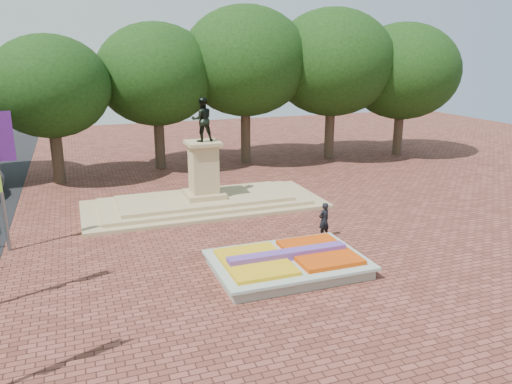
# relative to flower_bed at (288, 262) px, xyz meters

# --- Properties ---
(ground) EXTENTS (90.00, 90.00, 0.00)m
(ground) POSITION_rel_flower_bed_xyz_m (-1.03, 2.00, -0.38)
(ground) COLOR brown
(ground) RESTS_ON ground
(flower_bed) EXTENTS (6.30, 4.30, 0.91)m
(flower_bed) POSITION_rel_flower_bed_xyz_m (0.00, 0.00, 0.00)
(flower_bed) COLOR gray
(flower_bed) RESTS_ON ground
(monument) EXTENTS (14.00, 6.00, 6.40)m
(monument) POSITION_rel_flower_bed_xyz_m (-1.03, 10.00, 0.50)
(monument) COLOR tan
(monument) RESTS_ON ground
(tree_row_back) EXTENTS (44.80, 8.80, 10.43)m
(tree_row_back) POSITION_rel_flower_bed_xyz_m (1.31, 20.00, 6.29)
(tree_row_back) COLOR #35261D
(tree_row_back) RESTS_ON ground
(pedestrian) EXTENTS (0.76, 0.60, 1.81)m
(pedestrian) POSITION_rel_flower_bed_xyz_m (3.19, 2.94, 0.53)
(pedestrian) COLOR black
(pedestrian) RESTS_ON ground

